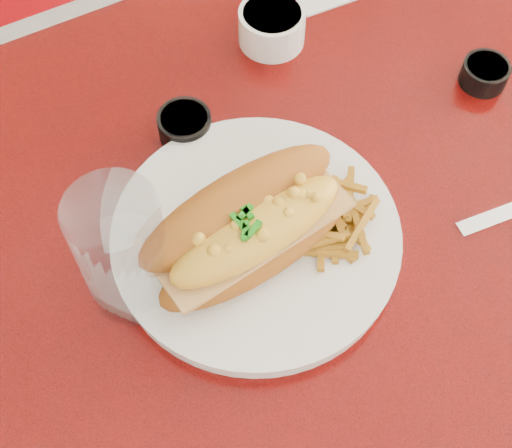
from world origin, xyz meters
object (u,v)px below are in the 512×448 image
diner_table (388,219)px  dinner_plate (256,237)px  mac_hoagie (250,227)px  sauce_cup_left (185,125)px  booth_bench_far (163,23)px  fork (316,204)px  water_tumbler (123,251)px  sauce_cup_right (485,73)px  gravy_ramekin (272,25)px

diner_table → dinner_plate: bearing=-173.5°
mac_hoagie → diner_table: bearing=2.2°
diner_table → mac_hoagie: (-0.23, -0.04, 0.23)m
sauce_cup_left → diner_table: bearing=-33.1°
booth_bench_far → mac_hoagie: booth_bench_far is taller
diner_table → dinner_plate: (-0.22, -0.02, 0.17)m
dinner_plate → sauce_cup_left: bearing=90.6°
booth_bench_far → dinner_plate: booth_bench_far is taller
booth_bench_far → fork: booth_bench_far is taller
sauce_cup_left → water_tumbler: water_tumbler is taller
mac_hoagie → sauce_cup_right: 0.38m
diner_table → dinner_plate: 0.28m
dinner_plate → booth_bench_far: bearing=75.3°
diner_table → dinner_plate: size_ratio=4.02×
booth_bench_far → diner_table: bearing=-90.0°
dinner_plate → sauce_cup_left: 0.17m
mac_hoagie → gravy_ramekin: bearing=49.7°
diner_table → sauce_cup_left: (-0.22, 0.14, 0.18)m
mac_hoagie → sauce_cup_right: size_ratio=3.19×
diner_table → water_tumbler: size_ratio=8.09×
sauce_cup_left → sauce_cup_right: sauce_cup_left is taller
mac_hoagie → booth_bench_far: bearing=67.8°
dinner_plate → mac_hoagie: 0.05m
sauce_cup_right → booth_bench_far: bearing=100.0°
mac_hoagie → fork: 0.10m
booth_bench_far → gravy_ramekin: (-0.06, -0.58, 0.51)m
diner_table → dinner_plate: dinner_plate is taller
mac_hoagie → sauce_cup_left: (0.01, 0.18, -0.05)m
dinner_plate → gravy_ramekin: bearing=57.5°
sauce_cup_left → dinner_plate: bearing=-89.4°
mac_hoagie → gravy_ramekin: size_ratio=2.46×
gravy_ramekin → sauce_cup_right: gravy_ramekin is taller
water_tumbler → fork: bearing=-4.2°
sauce_cup_right → water_tumbler: water_tumbler is taller
sauce_cup_left → water_tumbler: size_ratio=0.54×
fork → sauce_cup_left: size_ratio=1.76×
gravy_ramekin → water_tumbler: bearing=-141.3°
diner_table → gravy_ramekin: bearing=104.1°
fork → gravy_ramekin: bearing=-19.6°
sauce_cup_right → dinner_plate: bearing=-169.4°
fork → water_tumbler: 0.22m
diner_table → mac_hoagie: bearing=-170.9°
mac_hoagie → water_tumbler: water_tumbler is taller
fork → water_tumbler: size_ratio=0.95×
dinner_plate → gravy_ramekin: size_ratio=3.16×
booth_bench_far → sauce_cup_right: size_ratio=16.06×
diner_table → mac_hoagie: 0.33m
gravy_ramekin → water_tumbler: water_tumbler is taller
gravy_ramekin → sauce_cup_right: 0.27m
mac_hoagie → sauce_cup_left: 0.19m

